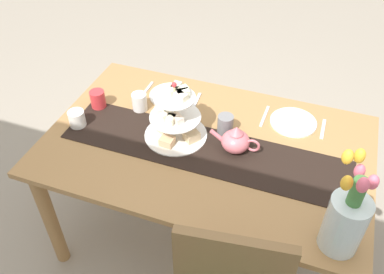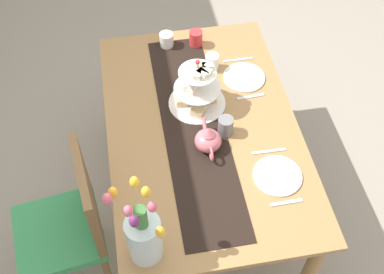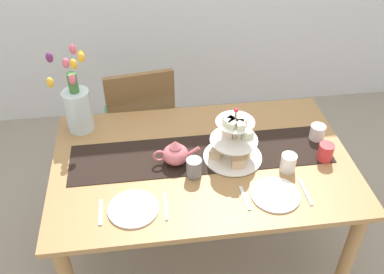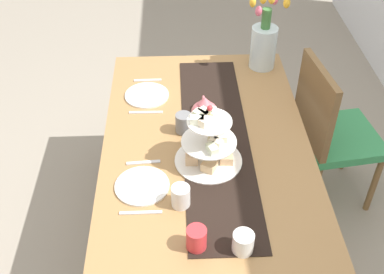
{
  "view_description": "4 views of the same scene",
  "coord_description": "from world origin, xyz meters",
  "px_view_note": "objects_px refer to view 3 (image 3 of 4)",
  "views": [
    {
      "loc": [
        -0.42,
        1.37,
        2.05
      ],
      "look_at": [
        0.06,
        0.03,
        0.77
      ],
      "focal_mm": 38.72,
      "sensor_mm": 36.0,
      "label": 1
    },
    {
      "loc": [
        -1.52,
        0.32,
        2.61
      ],
      "look_at": [
        -0.08,
        0.07,
        0.75
      ],
      "focal_mm": 45.17,
      "sensor_mm": 36.0,
      "label": 2
    },
    {
      "loc": [
        -0.27,
        -1.61,
        2.17
      ],
      "look_at": [
        -0.05,
        0.06,
        0.83
      ],
      "focal_mm": 40.04,
      "sensor_mm": 36.0,
      "label": 3
    },
    {
      "loc": [
        1.71,
        -0.14,
        2.18
      ],
      "look_at": [
        0.02,
        -0.07,
        0.75
      ],
      "focal_mm": 44.87,
      "sensor_mm": 36.0,
      "label": 4
    }
  ],
  "objects_px": {
    "dinner_plate_left": "(133,209)",
    "knife_right": "(306,192)",
    "dining_table": "(202,175)",
    "cream_jug": "(317,132)",
    "chair_left": "(140,119)",
    "fork_right": "(245,198)",
    "mug_orange": "(325,152)",
    "tiered_cake_stand": "(234,142)",
    "knife_left": "(166,206)",
    "teapot": "(175,154)",
    "mug_white_text": "(288,163)",
    "mug_grey": "(194,167)",
    "fork_left": "(101,212)",
    "tulip_vase": "(77,105)",
    "dinner_plate_right": "(276,195)"
  },
  "relations": [
    {
      "from": "tulip_vase",
      "to": "knife_left",
      "type": "relative_size",
      "value": 2.73
    },
    {
      "from": "chair_left",
      "to": "teapot",
      "type": "relative_size",
      "value": 3.82
    },
    {
      "from": "dining_table",
      "to": "cream_jug",
      "type": "height_order",
      "value": "cream_jug"
    },
    {
      "from": "mug_grey",
      "to": "mug_orange",
      "type": "relative_size",
      "value": 1.0
    },
    {
      "from": "mug_white_text",
      "to": "chair_left",
      "type": "bearing_deg",
      "value": 130.41
    },
    {
      "from": "teapot",
      "to": "dinner_plate_left",
      "type": "distance_m",
      "value": 0.37
    },
    {
      "from": "dinner_plate_left",
      "to": "mug_orange",
      "type": "xyz_separation_m",
      "value": [
        0.97,
        0.21,
        0.04
      ]
    },
    {
      "from": "cream_jug",
      "to": "knife_left",
      "type": "bearing_deg",
      "value": -155.84
    },
    {
      "from": "cream_jug",
      "to": "dinner_plate_right",
      "type": "xyz_separation_m",
      "value": [
        -0.34,
        -0.38,
        -0.04
      ]
    },
    {
      "from": "teapot",
      "to": "knife_left",
      "type": "xyz_separation_m",
      "value": [
        -0.08,
        -0.29,
        -0.06
      ]
    },
    {
      "from": "dinner_plate_left",
      "to": "mug_orange",
      "type": "height_order",
      "value": "mug_orange"
    },
    {
      "from": "tiered_cake_stand",
      "to": "teapot",
      "type": "relative_size",
      "value": 1.28
    },
    {
      "from": "dining_table",
      "to": "knife_left",
      "type": "distance_m",
      "value": 0.37
    },
    {
      "from": "mug_grey",
      "to": "fork_left",
      "type": "bearing_deg",
      "value": -157.5
    },
    {
      "from": "dinner_plate_left",
      "to": "knife_left",
      "type": "distance_m",
      "value": 0.15
    },
    {
      "from": "dinner_plate_right",
      "to": "dinner_plate_left",
      "type": "bearing_deg",
      "value": 180.0
    },
    {
      "from": "dining_table",
      "to": "mug_white_text",
      "type": "relative_size",
      "value": 15.97
    },
    {
      "from": "fork_left",
      "to": "knife_left",
      "type": "relative_size",
      "value": 0.88
    },
    {
      "from": "dining_table",
      "to": "mug_white_text",
      "type": "distance_m",
      "value": 0.45
    },
    {
      "from": "tiered_cake_stand",
      "to": "knife_left",
      "type": "xyz_separation_m",
      "value": [
        -0.37,
        -0.29,
        -0.1
      ]
    },
    {
      "from": "knife_left",
      "to": "fork_right",
      "type": "bearing_deg",
      "value": 0.0
    },
    {
      "from": "tulip_vase",
      "to": "mug_white_text",
      "type": "distance_m",
      "value": 1.15
    },
    {
      "from": "dining_table",
      "to": "cream_jug",
      "type": "distance_m",
      "value": 0.66
    },
    {
      "from": "dining_table",
      "to": "knife_left",
      "type": "bearing_deg",
      "value": -126.4
    },
    {
      "from": "dinner_plate_left",
      "to": "fork_left",
      "type": "height_order",
      "value": "dinner_plate_left"
    },
    {
      "from": "knife_left",
      "to": "tulip_vase",
      "type": "bearing_deg",
      "value": 122.74
    },
    {
      "from": "chair_left",
      "to": "fork_left",
      "type": "distance_m",
      "value": 1.04
    },
    {
      "from": "cream_jug",
      "to": "dinner_plate_left",
      "type": "height_order",
      "value": "cream_jug"
    },
    {
      "from": "chair_left",
      "to": "fork_right",
      "type": "distance_m",
      "value": 1.12
    },
    {
      "from": "knife_right",
      "to": "mug_orange",
      "type": "bearing_deg",
      "value": 51.1
    },
    {
      "from": "tiered_cake_stand",
      "to": "dinner_plate_left",
      "type": "xyz_separation_m",
      "value": [
        -0.51,
        -0.29,
        -0.1
      ]
    },
    {
      "from": "teapot",
      "to": "dinner_plate_left",
      "type": "xyz_separation_m",
      "value": [
        -0.22,
        -0.29,
        -0.05
      ]
    },
    {
      "from": "fork_left",
      "to": "tulip_vase",
      "type": "bearing_deg",
      "value": 100.98
    },
    {
      "from": "fork_right",
      "to": "chair_left",
      "type": "bearing_deg",
      "value": 114.85
    },
    {
      "from": "fork_left",
      "to": "knife_left",
      "type": "height_order",
      "value": "same"
    },
    {
      "from": "cream_jug",
      "to": "knife_left",
      "type": "height_order",
      "value": "cream_jug"
    },
    {
      "from": "tiered_cake_stand",
      "to": "cream_jug",
      "type": "distance_m",
      "value": 0.49
    },
    {
      "from": "dinner_plate_right",
      "to": "tiered_cake_stand",
      "type": "bearing_deg",
      "value": 116.55
    },
    {
      "from": "chair_left",
      "to": "fork_right",
      "type": "xyz_separation_m",
      "value": [
        0.46,
        -1.0,
        0.22
      ]
    },
    {
      "from": "dinner_plate_left",
      "to": "knife_right",
      "type": "xyz_separation_m",
      "value": [
        0.8,
        0.0,
        -0.0
      ]
    },
    {
      "from": "tiered_cake_stand",
      "to": "knife_right",
      "type": "distance_m",
      "value": 0.42
    },
    {
      "from": "chair_left",
      "to": "dinner_plate_right",
      "type": "distance_m",
      "value": 1.19
    },
    {
      "from": "tulip_vase",
      "to": "dinner_plate_right",
      "type": "height_order",
      "value": "tulip_vase"
    },
    {
      "from": "dinner_plate_left",
      "to": "mug_orange",
      "type": "bearing_deg",
      "value": 12.32
    },
    {
      "from": "dinner_plate_left",
      "to": "dinner_plate_right",
      "type": "height_order",
      "value": "same"
    },
    {
      "from": "dining_table",
      "to": "mug_grey",
      "type": "distance_m",
      "value": 0.19
    },
    {
      "from": "fork_right",
      "to": "knife_right",
      "type": "bearing_deg",
      "value": 0.0
    },
    {
      "from": "tiered_cake_stand",
      "to": "teapot",
      "type": "xyz_separation_m",
      "value": [
        -0.29,
        0.0,
        -0.04
      ]
    },
    {
      "from": "fork_left",
      "to": "tiered_cake_stand",
      "type": "bearing_deg",
      "value": 23.62
    },
    {
      "from": "fork_left",
      "to": "fork_right",
      "type": "height_order",
      "value": "same"
    }
  ]
}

